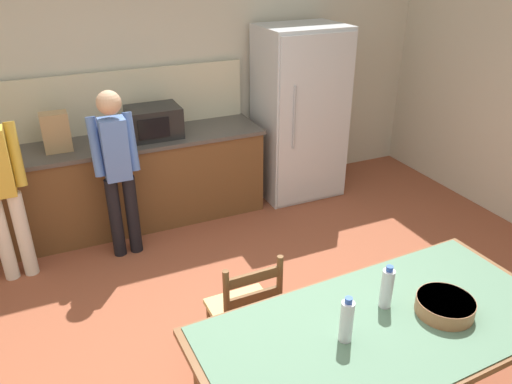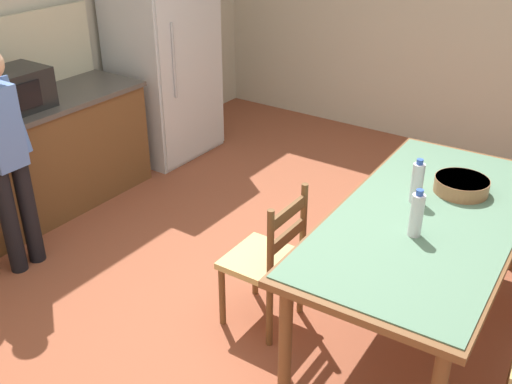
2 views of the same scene
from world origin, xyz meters
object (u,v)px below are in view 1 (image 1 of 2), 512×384
at_px(serving_bowl, 445,305).
at_px(person_at_sink, 0,183).
at_px(person_at_counter, 117,167).
at_px(microwave, 154,122).
at_px(bottle_off_centre, 387,288).
at_px(chair_side_far_left, 245,312).
at_px(bottle_near_centre, 347,321).
at_px(dining_table, 382,335).
at_px(refrigerator, 300,114).
at_px(paper_bag, 56,132).

relative_size(serving_bowl, person_at_sink, 0.20).
relative_size(person_at_sink, person_at_counter, 1.03).
height_order(microwave, bottle_off_centre, microwave).
height_order(bottle_off_centre, chair_side_far_left, bottle_off_centre).
relative_size(bottle_near_centre, person_at_counter, 0.17).
xyz_separation_m(dining_table, bottle_near_centre, (-0.26, -0.01, 0.20)).
height_order(dining_table, bottle_off_centre, bottle_off_centre).
height_order(refrigerator, bottle_off_centre, refrigerator).
relative_size(refrigerator, microwave, 3.75).
relative_size(dining_table, bottle_near_centre, 7.80).
xyz_separation_m(bottle_off_centre, serving_bowl, (0.27, -0.18, -0.07)).
relative_size(dining_table, bottle_off_centre, 7.80).
distance_m(refrigerator, serving_bowl, 3.16).
relative_size(refrigerator, paper_bag, 5.21).
bearing_deg(bottle_off_centre, chair_side_far_left, 133.17).
height_order(paper_bag, bottle_near_centre, paper_bag).
distance_m(paper_bag, bottle_off_centre, 3.25).
bearing_deg(dining_table, person_at_counter, 110.93).
xyz_separation_m(refrigerator, bottle_off_centre, (-1.03, -2.88, -0.04)).
distance_m(refrigerator, person_at_counter, 2.14).
relative_size(refrigerator, bottle_off_centre, 6.95).
height_order(bottle_off_centre, serving_bowl, bottle_off_centre).
bearing_deg(serving_bowl, chair_side_far_left, 136.44).
height_order(serving_bowl, chair_side_far_left, chair_side_far_left).
height_order(microwave, person_at_sink, person_at_sink).
relative_size(microwave, person_at_counter, 0.32).
xyz_separation_m(paper_bag, dining_table, (1.38, -3.01, -0.40)).
distance_m(bottle_off_centre, serving_bowl, 0.33).
bearing_deg(microwave, bottle_near_centre, -85.72).
bearing_deg(refrigerator, bottle_near_centre, -114.70).
relative_size(bottle_off_centre, chair_side_far_left, 0.30).
bearing_deg(bottle_off_centre, refrigerator, 70.34).
height_order(microwave, serving_bowl, microwave).
distance_m(refrigerator, bottle_near_centre, 3.32).
relative_size(microwave, paper_bag, 1.39).
bearing_deg(dining_table, bottle_off_centre, 51.71).
distance_m(bottle_off_centre, person_at_sink, 3.11).
xyz_separation_m(paper_bag, serving_bowl, (1.75, -3.07, -0.27)).
height_order(refrigerator, serving_bowl, refrigerator).
bearing_deg(serving_bowl, bottle_near_centre, 175.48).
distance_m(refrigerator, chair_side_far_left, 2.81).
xyz_separation_m(dining_table, person_at_counter, (-0.96, 2.50, 0.18)).
bearing_deg(microwave, serving_bowl, -74.57).
bearing_deg(person_at_counter, person_at_sink, 88.75).
bearing_deg(paper_bag, person_at_sink, -135.48).
xyz_separation_m(paper_bag, person_at_sink, (-0.50, -0.49, -0.19)).
bearing_deg(paper_bag, microwave, 0.49).
xyz_separation_m(bottle_off_centre, chair_side_far_left, (-0.60, 0.63, -0.45)).
relative_size(paper_bag, person_at_counter, 0.23).
bearing_deg(chair_side_far_left, serving_bowl, 135.69).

